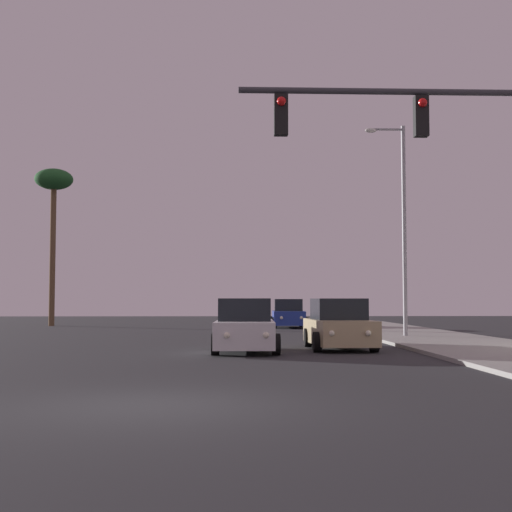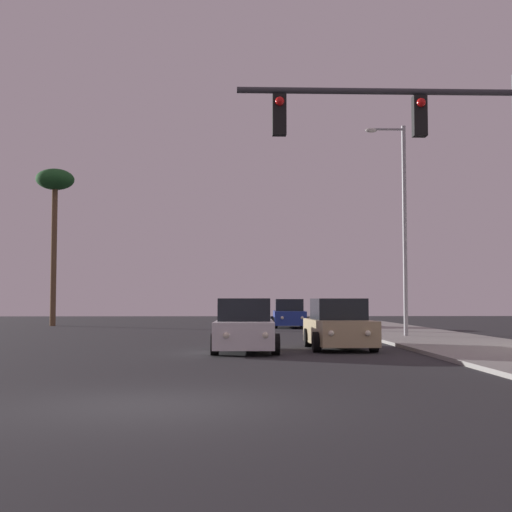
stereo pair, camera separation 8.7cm
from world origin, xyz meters
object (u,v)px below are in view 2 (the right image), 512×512
car_blue (289,315)px  traffic_light_mast (440,161)px  car_white (244,328)px  palm_tree_far (55,189)px  car_tan (339,326)px  street_lamp (402,218)px

car_blue → traffic_light_mast: traffic_light_mast is taller
car_white → palm_tree_far: 26.71m
car_tan → street_lamp: street_lamp is taller
palm_tree_far → traffic_light_mast: bearing=-62.2°
car_blue → street_lamp: bearing=109.9°
traffic_light_mast → palm_tree_far: bearing=117.8°
car_tan → palm_tree_far: (-14.79, 21.57, 7.88)m
car_white → street_lamp: 11.09m
car_tan → palm_tree_far: size_ratio=0.44×
car_white → palm_tree_far: size_ratio=0.44×
car_blue → car_tan: size_ratio=1.00×
car_white → traffic_light_mast: size_ratio=0.67×
car_white → traffic_light_mast: 9.17m
car_tan → traffic_light_mast: 9.25m
traffic_light_mast → car_white: bearing=120.1°
traffic_light_mast → street_lamp: size_ratio=0.72×
car_tan → car_white: (-3.16, -1.14, 0.00)m
car_tan → traffic_light_mast: bearing=94.5°
car_tan → palm_tree_far: palm_tree_far is taller
car_tan → traffic_light_mast: size_ratio=0.67×
palm_tree_far → car_white: bearing=-62.9°
car_tan → palm_tree_far: 27.31m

